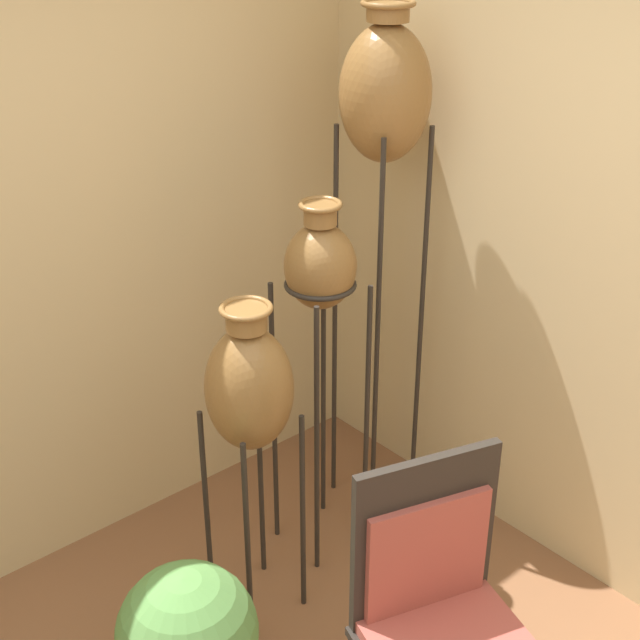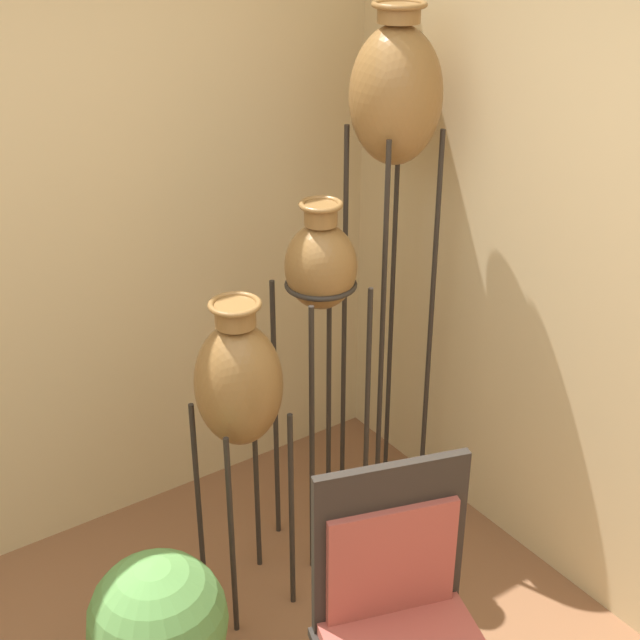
{
  "view_description": "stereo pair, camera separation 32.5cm",
  "coord_description": "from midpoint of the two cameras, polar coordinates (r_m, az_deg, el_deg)",
  "views": [
    {
      "loc": [
        -0.86,
        -1.14,
        2.5
      ],
      "look_at": [
        1.03,
        1.05,
        1.02
      ],
      "focal_mm": 50.0,
      "sensor_mm": 36.0,
      "label": 1
    },
    {
      "loc": [
        -0.61,
        -1.33,
        2.5
      ],
      "look_at": [
        1.03,
        1.05,
        1.02
      ],
      "focal_mm": 50.0,
      "sensor_mm": 36.0,
      "label": 2
    }
  ],
  "objects": [
    {
      "name": "vase_stand_tall",
      "position": [
        3.31,
        7.74,
        13.46
      ],
      "size": [
        0.34,
        0.34,
        2.09
      ],
      "color": "#28231E",
      "rests_on": "ground_plane"
    },
    {
      "name": "potted_plant",
      "position": [
        2.98,
        -7.01,
        -19.45
      ],
      "size": [
        0.44,
        0.44,
        0.62
      ],
      "color": "brown",
      "rests_on": "ground_plane"
    },
    {
      "name": "vase_stand_medium",
      "position": [
        3.19,
        2.97,
        2.77
      ],
      "size": [
        0.28,
        0.28,
        1.47
      ],
      "color": "#28231E",
      "rests_on": "ground_plane"
    },
    {
      "name": "chair",
      "position": [
        2.67,
        9.08,
        -18.72
      ],
      "size": [
        0.6,
        0.6,
        1.05
      ],
      "rotation": [
        0.0,
        0.0,
        -0.31
      ],
      "color": "#28231E",
      "rests_on": "ground_plane"
    },
    {
      "name": "vase_stand_short",
      "position": [
        3.0,
        -2.15,
        -4.32
      ],
      "size": [
        0.3,
        0.3,
        1.25
      ],
      "color": "#28231E",
      "rests_on": "ground_plane"
    }
  ]
}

